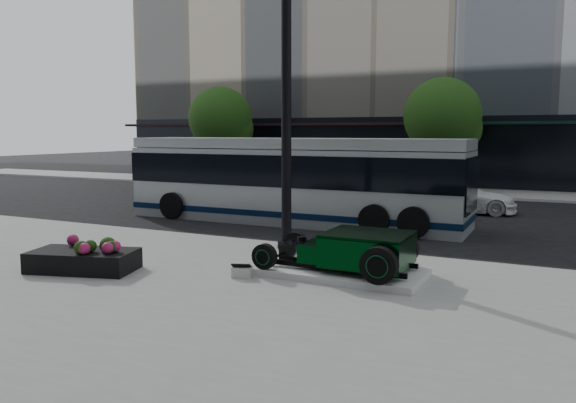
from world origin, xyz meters
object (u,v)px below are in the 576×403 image
at_px(lamppost, 286,96).
at_px(transit_bus, 292,180).
at_px(white_sedan, 459,197).
at_px(flower_planter, 83,259).
at_px(hot_rod, 358,250).

height_order(lamppost, transit_bus, lamppost).
relative_size(lamppost, white_sedan, 1.97).
relative_size(lamppost, transit_bus, 0.70).
height_order(flower_planter, transit_bus, transit_bus).
distance_m(lamppost, transit_bus, 5.73).
distance_m(hot_rod, lamppost, 4.67).
distance_m(lamppost, white_sedan, 10.56).
xyz_separation_m(hot_rod, lamppost, (-2.62, 1.97, 3.33)).
relative_size(hot_rod, lamppost, 0.38).
bearing_deg(hot_rod, lamppost, 143.08).
xyz_separation_m(hot_rod, transit_bus, (-4.69, 6.67, 0.79)).
bearing_deg(flower_planter, lamppost, 54.11).
xyz_separation_m(lamppost, flower_planter, (-2.95, -4.08, -3.64)).
distance_m(lamppost, flower_planter, 6.21).
relative_size(hot_rod, flower_planter, 1.30).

